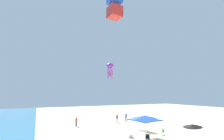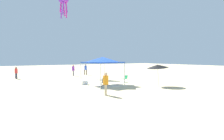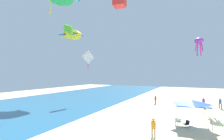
# 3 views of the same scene
# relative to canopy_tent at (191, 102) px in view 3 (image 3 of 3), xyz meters

# --- Properties ---
(ocean_strip) EXTENTS (120.00, 26.89, 0.02)m
(ocean_strip) POSITION_rel_canopy_tent_xyz_m (0.80, 27.00, -2.69)
(ocean_strip) COLOR #28668E
(ocean_strip) RESTS_ON ground
(canopy_tent) EXTENTS (3.94, 3.96, 3.03)m
(canopy_tent) POSITION_rel_canopy_tent_xyz_m (0.00, 0.00, 0.00)
(canopy_tent) COLOR #B7B7BC
(canopy_tent) RESTS_ON ground
(folding_chair_near_cooler) EXTENTS (0.81, 0.80, 0.82)m
(folding_chair_near_cooler) POSITION_rel_canopy_tent_xyz_m (-1.17, 0.51, -2.23)
(folding_chair_near_cooler) COLOR black
(folding_chair_near_cooler) RESTS_ON ground
(cooler_box) EXTENTS (0.63, 0.73, 0.40)m
(cooler_box) POSITION_rel_canopy_tent_xyz_m (1.24, 1.54, -2.50)
(cooler_box) COLOR white
(cooler_box) RESTS_ON ground
(person_far_stroller) EXTENTS (0.44, 0.47, 1.86)m
(person_far_stroller) POSITION_rel_canopy_tent_xyz_m (12.78, -4.52, -1.61)
(person_far_stroller) COLOR brown
(person_far_stroller) RESTS_ON ground
(person_beachcomber) EXTENTS (0.43, 0.43, 1.82)m
(person_beachcomber) POSITION_rel_canopy_tent_xyz_m (-5.62, 3.25, -1.64)
(person_beachcomber) COLOR #C6B28C
(person_beachcomber) RESTS_ON ground
(person_by_tent) EXTENTS (0.46, 0.43, 1.82)m
(person_by_tent) POSITION_rel_canopy_tent_xyz_m (12.14, -1.93, -1.64)
(person_by_tent) COLOR #33384C
(person_by_tent) RESTS_ON ground
(person_near_umbrella) EXTENTS (0.44, 0.40, 1.69)m
(person_near_umbrella) POSITION_rel_canopy_tent_xyz_m (12.30, 6.64, -1.71)
(person_near_umbrella) COLOR #33384C
(person_near_umbrella) RESTS_ON ground
(kite_octopus_purple) EXTENTS (1.66, 1.66, 3.68)m
(kite_octopus_purple) POSITION_rel_canopy_tent_xyz_m (14.68, -1.44, 9.77)
(kite_octopus_purple) COLOR purple
(kite_turtle_yellow) EXTENTS (5.43, 6.10, 2.70)m
(kite_turtle_yellow) POSITION_rel_canopy_tent_xyz_m (9.20, 25.96, 12.95)
(kite_turtle_yellow) COLOR yellow
(kite_diamond_white) EXTENTS (2.76, 1.45, 4.39)m
(kite_diamond_white) POSITION_rel_canopy_tent_xyz_m (8.54, 20.73, 7.08)
(kite_diamond_white) COLOR white
(kite_parafoil_lime) EXTENTS (3.02, 4.59, 3.12)m
(kite_parafoil_lime) POSITION_rel_canopy_tent_xyz_m (5.01, 23.49, 13.03)
(kite_parafoil_lime) COLOR #66D82D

